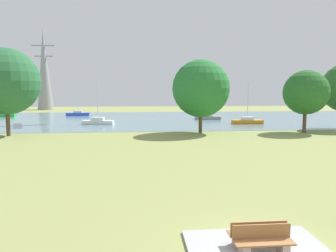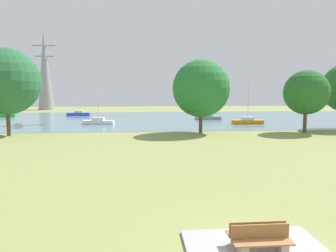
{
  "view_description": "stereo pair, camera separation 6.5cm",
  "coord_description": "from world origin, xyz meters",
  "px_view_note": "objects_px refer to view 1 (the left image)",
  "views": [
    {
      "loc": [
        -3.62,
        -8.76,
        4.96
      ],
      "look_at": [
        -1.33,
        17.01,
        2.14
      ],
      "focal_mm": 32.99,
      "sensor_mm": 36.0,
      "label": 1
    },
    {
      "loc": [
        -3.55,
        -8.77,
        4.96
      ],
      "look_at": [
        -1.33,
        17.01,
        2.14
      ],
      "focal_mm": 32.99,
      "sensor_mm": 36.0,
      "label": 2
    }
  ],
  "objects_px": {
    "sailboat_blue": "(78,113)",
    "sailboat_orange": "(247,121)",
    "tree_west_near": "(201,89)",
    "sailboat_white": "(98,121)",
    "bench_facing_inland": "(263,243)",
    "bench_facing_water": "(257,235)",
    "sailboat_green": "(3,115)",
    "sailboat_gray": "(208,117)",
    "electricity_pylon": "(44,70)",
    "tree_east_near": "(306,92)",
    "tree_mid_shore": "(6,81)"
  },
  "relations": [
    {
      "from": "sailboat_blue",
      "to": "sailboat_orange",
      "type": "xyz_separation_m",
      "value": [
        30.33,
        -20.14,
        -0.02
      ]
    },
    {
      "from": "tree_west_near",
      "to": "sailboat_white",
      "type": "bearing_deg",
      "value": 140.53
    },
    {
      "from": "sailboat_white",
      "to": "bench_facing_inland",
      "type": "bearing_deg",
      "value": -75.69
    },
    {
      "from": "tree_west_near",
      "to": "bench_facing_inland",
      "type": "bearing_deg",
      "value": -97.33
    },
    {
      "from": "bench_facing_water",
      "to": "sailboat_green",
      "type": "bearing_deg",
      "value": 119.25
    },
    {
      "from": "tree_west_near",
      "to": "sailboat_gray",
      "type": "bearing_deg",
      "value": 74.97
    },
    {
      "from": "bench_facing_inland",
      "to": "sailboat_gray",
      "type": "relative_size",
      "value": 0.24
    },
    {
      "from": "sailboat_green",
      "to": "bench_facing_inland",
      "type": "bearing_deg",
      "value": -60.98
    },
    {
      "from": "electricity_pylon",
      "to": "tree_east_near",
      "type": "bearing_deg",
      "value": -49.55
    },
    {
      "from": "bench_facing_inland",
      "to": "tree_east_near",
      "type": "xyz_separation_m",
      "value": [
        16.66,
        27.99,
        4.49
      ]
    },
    {
      "from": "tree_west_near",
      "to": "electricity_pylon",
      "type": "xyz_separation_m",
      "value": [
        -34.8,
        55.34,
        6.0
      ]
    },
    {
      "from": "tree_west_near",
      "to": "sailboat_green",
      "type": "bearing_deg",
      "value": 141.34
    },
    {
      "from": "sailboat_orange",
      "to": "sailboat_white",
      "type": "relative_size",
      "value": 0.95
    },
    {
      "from": "sailboat_gray",
      "to": "tree_east_near",
      "type": "bearing_deg",
      "value": -67.66
    },
    {
      "from": "bench_facing_inland",
      "to": "tree_west_near",
      "type": "bearing_deg",
      "value": 82.67
    },
    {
      "from": "bench_facing_inland",
      "to": "bench_facing_water",
      "type": "bearing_deg",
      "value": 90.0
    },
    {
      "from": "sailboat_gray",
      "to": "tree_mid_shore",
      "type": "height_order",
      "value": "tree_mid_shore"
    },
    {
      "from": "sailboat_blue",
      "to": "electricity_pylon",
      "type": "height_order",
      "value": "electricity_pylon"
    },
    {
      "from": "bench_facing_water",
      "to": "tree_mid_shore",
      "type": "bearing_deg",
      "value": 124.25
    },
    {
      "from": "tree_east_near",
      "to": "sailboat_green",
      "type": "bearing_deg",
      "value": 149.07
    },
    {
      "from": "tree_west_near",
      "to": "sailboat_orange",
      "type": "bearing_deg",
      "value": 47.08
    },
    {
      "from": "sailboat_orange",
      "to": "tree_east_near",
      "type": "height_order",
      "value": "tree_east_near"
    },
    {
      "from": "sailboat_green",
      "to": "tree_mid_shore",
      "type": "height_order",
      "value": "tree_mid_shore"
    },
    {
      "from": "sailboat_orange",
      "to": "electricity_pylon",
      "type": "relative_size",
      "value": 0.28
    },
    {
      "from": "tree_east_near",
      "to": "sailboat_blue",
      "type": "bearing_deg",
      "value": 137.29
    },
    {
      "from": "sailboat_blue",
      "to": "electricity_pylon",
      "type": "relative_size",
      "value": 0.34
    },
    {
      "from": "tree_west_near",
      "to": "tree_mid_shore",
      "type": "bearing_deg",
      "value": -178.44
    },
    {
      "from": "tree_east_near",
      "to": "electricity_pylon",
      "type": "distance_m",
      "value": 73.92
    },
    {
      "from": "bench_facing_water",
      "to": "sailboat_blue",
      "type": "distance_m",
      "value": 61.02
    },
    {
      "from": "sailboat_orange",
      "to": "sailboat_gray",
      "type": "height_order",
      "value": "sailboat_gray"
    },
    {
      "from": "bench_facing_inland",
      "to": "sailboat_orange",
      "type": "xyz_separation_m",
      "value": [
        13.26,
        38.98,
        -0.01
      ]
    },
    {
      "from": "sailboat_blue",
      "to": "tree_mid_shore",
      "type": "xyz_separation_m",
      "value": [
        -1.69,
        -31.05,
        5.72
      ]
    },
    {
      "from": "sailboat_gray",
      "to": "bench_facing_water",
      "type": "bearing_deg",
      "value": -100.53
    },
    {
      "from": "bench_facing_water",
      "to": "bench_facing_inland",
      "type": "height_order",
      "value": "same"
    },
    {
      "from": "sailboat_gray",
      "to": "tree_west_near",
      "type": "distance_m",
      "value": 19.95
    },
    {
      "from": "tree_mid_shore",
      "to": "tree_west_near",
      "type": "relative_size",
      "value": 1.12
    },
    {
      "from": "bench_facing_water",
      "to": "sailboat_gray",
      "type": "xyz_separation_m",
      "value": [
        8.71,
        46.82,
        -0.0
      ]
    },
    {
      "from": "sailboat_orange",
      "to": "sailboat_green",
      "type": "xyz_separation_m",
      "value": [
        -44.82,
        17.9,
        -0.0
      ]
    },
    {
      "from": "sailboat_orange",
      "to": "tree_mid_shore",
      "type": "relative_size",
      "value": 0.64
    },
    {
      "from": "bench_facing_water",
      "to": "electricity_pylon",
      "type": "bearing_deg",
      "value": 110.44
    },
    {
      "from": "tree_east_near",
      "to": "electricity_pylon",
      "type": "relative_size",
      "value": 0.34
    },
    {
      "from": "bench_facing_inland",
      "to": "sailboat_blue",
      "type": "relative_size",
      "value": 0.23
    },
    {
      "from": "sailboat_green",
      "to": "electricity_pylon",
      "type": "relative_size",
      "value": 0.26
    },
    {
      "from": "sailboat_blue",
      "to": "sailboat_orange",
      "type": "distance_m",
      "value": 36.41
    },
    {
      "from": "bench_facing_water",
      "to": "sailboat_gray",
      "type": "height_order",
      "value": "sailboat_gray"
    },
    {
      "from": "sailboat_white",
      "to": "sailboat_gray",
      "type": "bearing_deg",
      "value": 20.78
    },
    {
      "from": "sailboat_gray",
      "to": "sailboat_white",
      "type": "distance_m",
      "value": 20.27
    },
    {
      "from": "sailboat_blue",
      "to": "sailboat_orange",
      "type": "height_order",
      "value": "sailboat_blue"
    },
    {
      "from": "bench_facing_water",
      "to": "sailboat_orange",
      "type": "bearing_deg",
      "value": 70.97
    },
    {
      "from": "tree_mid_shore",
      "to": "electricity_pylon",
      "type": "height_order",
      "value": "electricity_pylon"
    }
  ]
}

